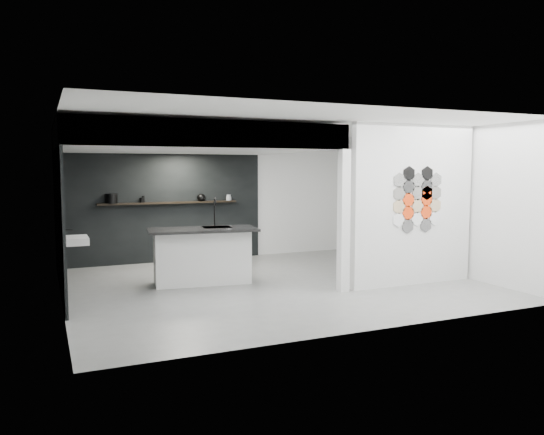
% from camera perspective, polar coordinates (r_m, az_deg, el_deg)
% --- Properties ---
extents(floor, '(7.00, 6.00, 0.01)m').
position_cam_1_polar(floor, '(9.48, 0.17, -7.14)').
color(floor, slate).
extents(partition_panel, '(2.45, 0.15, 2.80)m').
position_cam_1_polar(partition_panel, '(9.58, 14.93, 1.30)').
color(partition_panel, silver).
rests_on(partition_panel, floor).
extents(bay_clad_back, '(4.40, 0.04, 2.35)m').
position_cam_1_polar(bay_clad_back, '(11.73, -11.56, 0.97)').
color(bay_clad_back, black).
rests_on(bay_clad_back, floor).
extents(bay_clad_left, '(0.04, 4.00, 2.35)m').
position_cam_1_polar(bay_clad_left, '(9.52, -21.91, -0.29)').
color(bay_clad_left, black).
rests_on(bay_clad_left, floor).
extents(bulkhead, '(4.40, 4.00, 0.40)m').
position_cam_1_polar(bulkhead, '(9.80, -9.28, 8.23)').
color(bulkhead, silver).
rests_on(bulkhead, corner_column).
extents(corner_column, '(0.16, 0.16, 2.35)m').
position_cam_1_polar(corner_column, '(8.79, 7.71, -0.38)').
color(corner_column, silver).
rests_on(corner_column, floor).
extents(fascia_beam, '(4.40, 0.16, 0.40)m').
position_cam_1_polar(fascia_beam, '(7.95, -5.81, 8.96)').
color(fascia_beam, silver).
rests_on(fascia_beam, corner_column).
extents(wall_basin, '(0.40, 0.60, 0.12)m').
position_cam_1_polar(wall_basin, '(9.37, -20.40, -2.32)').
color(wall_basin, silver).
rests_on(wall_basin, bay_clad_left).
extents(display_shelf, '(3.00, 0.15, 0.04)m').
position_cam_1_polar(display_shelf, '(11.64, -10.98, 1.57)').
color(display_shelf, black).
rests_on(display_shelf, bay_clad_back).
extents(kitchen_island, '(1.97, 1.06, 1.51)m').
position_cam_1_polar(kitchen_island, '(9.48, -7.50, -4.02)').
color(kitchen_island, silver).
rests_on(kitchen_island, floor).
extents(stockpot, '(0.31, 0.31, 0.20)m').
position_cam_1_polar(stockpot, '(11.44, -16.88, 1.97)').
color(stockpot, black).
rests_on(stockpot, display_shelf).
extents(kettle, '(0.24, 0.24, 0.16)m').
position_cam_1_polar(kettle, '(11.81, -7.62, 2.16)').
color(kettle, black).
rests_on(kettle, display_shelf).
extents(glass_bowl, '(0.13, 0.13, 0.09)m').
position_cam_1_polar(glass_bowl, '(12.01, -4.68, 2.06)').
color(glass_bowl, gray).
rests_on(glass_bowl, display_shelf).
extents(glass_vase, '(0.11, 0.11, 0.13)m').
position_cam_1_polar(glass_vase, '(12.00, -4.68, 2.17)').
color(glass_vase, gray).
rests_on(glass_vase, display_shelf).
extents(bottle_dark, '(0.06, 0.06, 0.14)m').
position_cam_1_polar(bottle_dark, '(11.53, -13.68, 1.93)').
color(bottle_dark, black).
rests_on(bottle_dark, display_shelf).
extents(utensil_cup, '(0.10, 0.10, 0.10)m').
position_cam_1_polar(utensil_cup, '(11.53, -13.86, 1.83)').
color(utensil_cup, black).
rests_on(utensil_cup, display_shelf).
extents(hex_tile_cluster, '(1.04, 0.02, 1.16)m').
position_cam_1_polar(hex_tile_cluster, '(9.53, 15.43, 1.90)').
color(hex_tile_cluster, white).
rests_on(hex_tile_cluster, partition_panel).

